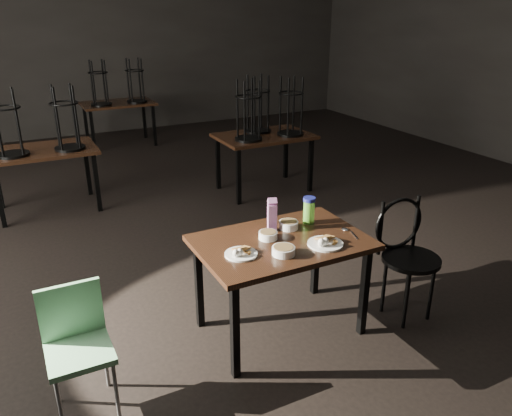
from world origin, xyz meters
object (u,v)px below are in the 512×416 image
juice_carton (272,216)px  water_bottle (309,210)px  main_table (281,250)px  school_chair (77,339)px  bentwood_chair (406,249)px

juice_carton → water_bottle: juice_carton is taller
main_table → water_bottle: 0.41m
main_table → water_bottle: water_bottle is taller
water_bottle → school_chair: 1.84m
main_table → school_chair: school_chair is taller
water_bottle → school_chair: bearing=-170.8°
main_table → water_bottle: (0.33, 0.17, 0.19)m
bentwood_chair → school_chair: 2.43m
water_bottle → juice_carton: bearing=178.5°
main_table → school_chair: (-1.45, -0.12, -0.19)m
bentwood_chair → school_chair: size_ratio=1.18×
main_table → water_bottle: size_ratio=5.78×
main_table → juice_carton: bearing=84.5°
water_bottle → school_chair: (-1.78, -0.29, -0.38)m
juice_carton → water_bottle: (0.31, -0.01, -0.01)m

